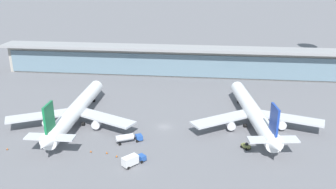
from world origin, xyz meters
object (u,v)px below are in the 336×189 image
Objects in this scene: safety_cone_delta at (7,149)px; airliner_centre_stand at (253,112)px; safety_cone_charlie at (91,151)px; airliner_left_stand at (76,111)px; safety_cone_alpha at (107,153)px; safety_cone_bravo at (117,156)px; service_truck_mid_apron_blue at (132,160)px; service_truck_near_nose_blue at (128,138)px; service_truck_under_wing_olive at (246,146)px.

airliner_centre_stand is at bearing 18.90° from safety_cone_delta.
airliner_left_stand is at bearing 120.75° from safety_cone_charlie.
safety_cone_delta is (-26.30, -1.37, 0.00)m from safety_cone_charlie.
safety_cone_delta is at bearing -177.02° from safety_cone_charlie.
safety_cone_alpha is 1.00× the size of safety_cone_bravo.
service_truck_near_nose_blue is at bearing 107.86° from service_truck_mid_apron_blue.
safety_cone_bravo and safety_cone_charlie have the same top height.
service_truck_under_wing_olive is 4.62× the size of safety_cone_bravo.
airliner_left_stand reaches higher than service_truck_mid_apron_blue.
service_truck_mid_apron_blue reaches higher than safety_cone_delta.
safety_cone_delta is at bearing -166.22° from service_truck_near_nose_blue.
service_truck_under_wing_olive reaches higher than safety_cone_alpha.
service_truck_mid_apron_blue is (4.30, -13.33, -0.02)m from service_truck_near_nose_blue.
service_truck_near_nose_blue reaches higher than safety_cone_bravo.
safety_cone_delta is at bearing -124.93° from airliner_left_stand.
safety_cone_bravo is at bearing -25.40° from safety_cone_alpha.
airliner_left_stand is 8.60× the size of service_truck_mid_apron_blue.
airliner_left_stand reaches higher than service_truck_under_wing_olive.
safety_cone_bravo is at bearing -0.92° from safety_cone_delta.
safety_cone_bravo is 34.87m from safety_cone_delta.
service_truck_near_nose_blue is (21.59, -12.08, -3.34)m from airliner_left_stand.
safety_cone_charlie is at bearing -59.25° from airliner_left_stand.
safety_cone_charlie is 26.34m from safety_cone_delta.
airliner_left_stand is 85.83× the size of safety_cone_alpha.
safety_cone_alpha is 31.40m from safety_cone_delta.
safety_cone_charlie is at bearing -142.87° from service_truck_near_nose_blue.
service_truck_mid_apron_blue is 10.78m from safety_cone_alpha.
service_truck_under_wing_olive is 0.46× the size of service_truck_mid_apron_blue.
safety_cone_alpha is 5.09m from safety_cone_charlie.
safety_cone_bravo is at bearing -12.69° from safety_cone_charlie.
service_truck_near_nose_blue is at bearing 13.78° from safety_cone_delta.
service_truck_mid_apron_blue is 9.98× the size of safety_cone_bravo.
airliner_centre_stand reaches higher than safety_cone_alpha.
safety_cone_delta is (-14.64, -20.97, -4.73)m from airliner_left_stand.
service_truck_mid_apron_blue is 9.98× the size of safety_cone_charlie.
airliner_left_stand reaches higher than safety_cone_bravo.
safety_cone_alpha is at bearing -3.09° from safety_cone_charlie.
airliner_left_stand and airliner_centre_stand have the same top height.
service_truck_under_wing_olive is at bearing 0.09° from service_truck_near_nose_blue.
safety_cone_delta is (-40.53, 4.45, -1.37)m from service_truck_mid_apron_blue.
safety_cone_delta is (-73.64, -8.94, -0.56)m from service_truck_under_wing_olive.
airliner_centre_stand is 8.60× the size of service_truck_mid_apron_blue.
service_truck_near_nose_blue is at bearing 58.10° from safety_cone_alpha.
service_truck_mid_apron_blue is 9.98× the size of safety_cone_alpha.
airliner_left_stand is 36.43m from service_truck_mid_apron_blue.
service_truck_under_wing_olive reaches higher than safety_cone_charlie.
safety_cone_alpha is (16.74, -19.87, -4.73)m from airliner_left_stand.
service_truck_under_wing_olive is 4.62× the size of safety_cone_delta.
airliner_centre_stand reaches higher than safety_cone_bravo.
service_truck_mid_apron_blue reaches higher than service_truck_near_nose_blue.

